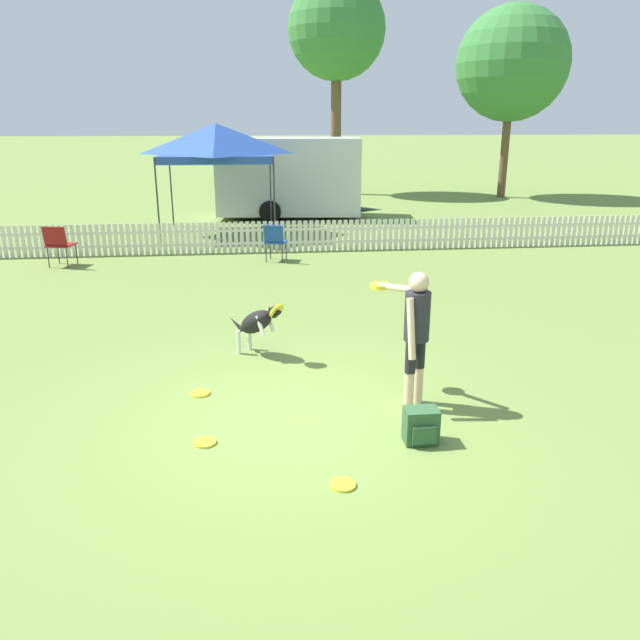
# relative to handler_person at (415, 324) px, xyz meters

# --- Properties ---
(ground_plane) EXTENTS (240.00, 240.00, 0.00)m
(ground_plane) POSITION_rel_handler_person_xyz_m (-1.36, -0.24, -0.97)
(ground_plane) COLOR olive
(handler_person) EXTENTS (0.60, 1.03, 1.56)m
(handler_person) POSITION_rel_handler_person_xyz_m (0.00, 0.00, 0.00)
(handler_person) COLOR beige
(handler_person) RESTS_ON ground_plane
(leaping_dog) EXTENTS (0.81, 0.82, 0.83)m
(leaping_dog) POSITION_rel_handler_person_xyz_m (-1.72, 1.73, -0.48)
(leaping_dog) COLOR black
(leaping_dog) RESTS_ON ground_plane
(frisbee_near_handler) EXTENTS (0.23, 0.23, 0.02)m
(frisbee_near_handler) POSITION_rel_handler_person_xyz_m (-2.29, -0.66, -0.96)
(frisbee_near_handler) COLOR yellow
(frisbee_near_handler) RESTS_ON ground_plane
(frisbee_near_dog) EXTENTS (0.23, 0.23, 0.02)m
(frisbee_near_dog) POSITION_rel_handler_person_xyz_m (-2.42, 0.54, -0.96)
(frisbee_near_dog) COLOR yellow
(frisbee_near_dog) RESTS_ON ground_plane
(frisbee_midfield) EXTENTS (0.23, 0.23, 0.02)m
(frisbee_midfield) POSITION_rel_handler_person_xyz_m (-1.01, -1.57, -0.96)
(frisbee_midfield) COLOR yellow
(frisbee_midfield) RESTS_ON ground_plane
(backpack_on_grass) EXTENTS (0.34, 0.27, 0.36)m
(backpack_on_grass) POSITION_rel_handler_person_xyz_m (-0.12, -0.87, -0.79)
(backpack_on_grass) COLOR #2D5633
(backpack_on_grass) RESTS_ON ground_plane
(picket_fence) EXTENTS (23.95, 0.04, 0.76)m
(picket_fence) POSITION_rel_handler_person_xyz_m (-1.36, 8.73, -0.59)
(picket_fence) COLOR silver
(picket_fence) RESTS_ON ground_plane
(folding_chair_blue_left) EXTENTS (0.62, 0.63, 0.91)m
(folding_chair_blue_left) POSITION_rel_handler_person_xyz_m (-5.95, 7.65, -0.42)
(folding_chair_blue_left) COLOR #333338
(folding_chair_blue_left) RESTS_ON ground_plane
(folding_chair_center) EXTENTS (0.56, 0.58, 0.85)m
(folding_chair_center) POSITION_rel_handler_person_xyz_m (-1.23, 7.67, -0.46)
(folding_chair_center) COLOR #333338
(folding_chair_center) RESTS_ON ground_plane
(canopy_tent_main) EXTENTS (3.01, 3.01, 3.00)m
(canopy_tent_main) POSITION_rel_handler_person_xyz_m (-2.63, 11.51, 1.53)
(canopy_tent_main) COLOR #333338
(canopy_tent_main) RESTS_ON ground_plane
(equipment_trailer) EXTENTS (5.44, 2.61, 2.54)m
(equipment_trailer) POSITION_rel_handler_person_xyz_m (-0.48, 14.35, 0.37)
(equipment_trailer) COLOR silver
(equipment_trailer) RESTS_ON ground_plane
(tree_left_grove) EXTENTS (3.97, 3.97, 8.54)m
(tree_left_grove) POSITION_rel_handler_person_xyz_m (1.93, 20.95, 5.52)
(tree_left_grove) COLOR brown
(tree_left_grove) RESTS_ON ground_plane
(tree_right_grove) EXTENTS (4.37, 4.37, 7.34)m
(tree_right_grove) POSITION_rel_handler_person_xyz_m (8.58, 18.90, 4.17)
(tree_right_grove) COLOR brown
(tree_right_grove) RESTS_ON ground_plane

